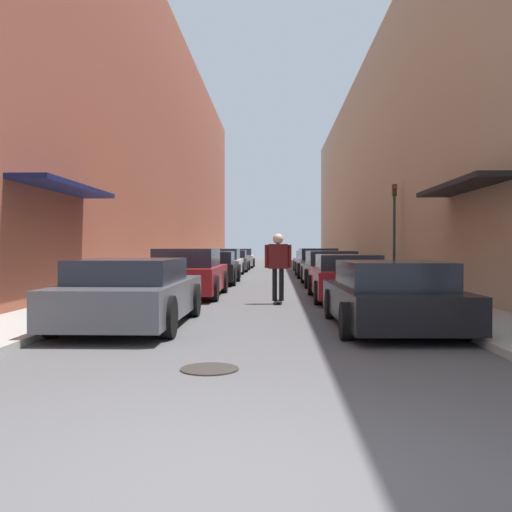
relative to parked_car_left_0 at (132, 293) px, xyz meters
name	(u,v)px	position (x,y,z in m)	size (l,w,h in m)	color
ground	(269,278)	(2.32, 16.18, -0.62)	(126.24, 126.24, 0.00)	#515154
curb_strip_left	(195,271)	(-1.93, 21.92, -0.56)	(1.80, 57.38, 0.12)	#A3A099
curb_strip_right	(345,271)	(6.57, 21.92, -0.56)	(1.80, 57.38, 0.12)	#A3A099
building_row_left	(145,150)	(-4.83, 21.92, 6.33)	(4.90, 57.38, 13.89)	brown
building_row_right	(397,169)	(9.47, 21.92, 5.22)	(4.90, 57.38, 11.68)	tan
parked_car_left_0	(132,293)	(0.00, 0.00, 0.00)	(2.08, 4.66, 1.25)	#515459
parked_car_left_1	(189,273)	(0.11, 6.12, 0.06)	(2.01, 4.57, 1.41)	maroon
parked_car_left_2	(212,268)	(0.12, 11.99, 0.01)	(2.09, 4.30, 1.27)	black
parked_car_left_3	(222,263)	(-0.01, 17.74, 0.03)	(2.01, 4.64, 1.36)	silver
parked_car_left_4	(232,261)	(0.04, 23.18, -0.01)	(2.07, 4.50, 1.24)	#515459
parked_car_left_5	(240,258)	(0.14, 28.99, 0.02)	(2.02, 4.16, 1.31)	silver
parked_car_right_0	(391,296)	(4.71, -0.14, -0.03)	(2.08, 4.37, 1.21)	black
parked_car_right_1	(346,278)	(4.60, 5.32, -0.01)	(1.95, 4.55, 1.25)	maroon
parked_car_right_2	(330,269)	(4.68, 10.89, 0.01)	(2.04, 4.62, 1.31)	gray
parked_car_right_3	(317,263)	(4.64, 16.84, 0.05)	(2.03, 4.47, 1.38)	gray
parked_car_right_4	(312,262)	(4.71, 22.48, -0.03)	(2.00, 4.81, 1.21)	navy
skateboarder	(278,261)	(2.71, 4.22, 0.49)	(0.69, 0.78, 1.80)	black
manhole_cover	(210,369)	(1.86, -3.65, -0.61)	(0.70, 0.70, 0.02)	#332D28
traffic_light	(394,222)	(7.17, 11.46, 1.78)	(0.16, 0.22, 3.71)	#2D2D2D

